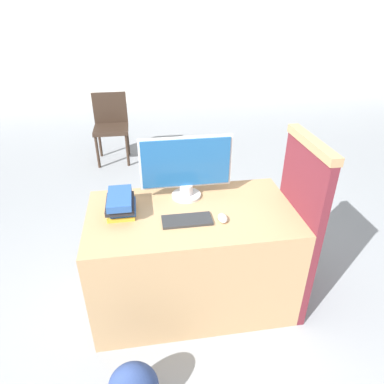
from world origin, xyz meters
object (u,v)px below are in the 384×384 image
Objects in this scene: mouse at (223,218)px; monitor at (186,167)px; far_chair at (111,123)px; keyboard at (187,220)px; book_stack at (121,204)px.

monitor is at bearing 118.86° from mouse.
far_chair reaches higher than mouse.
book_stack reaches higher than keyboard.
monitor reaches higher than mouse.
far_chair is (-0.23, 2.61, -0.31)m from book_stack.
book_stack is 0.31× the size of far_chair.
far_chair is at bearing 105.06° from monitor.
keyboard is (-0.04, -0.30, -0.21)m from monitor.
book_stack is (-0.62, 0.17, 0.05)m from mouse.
book_stack is 2.64m from far_chair.
book_stack is at bearing 159.37° from keyboard.
mouse is 0.11× the size of far_chair.
monitor reaches higher than keyboard.
monitor reaches higher than far_chair.
book_stack is (-0.40, 0.15, 0.06)m from keyboard.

